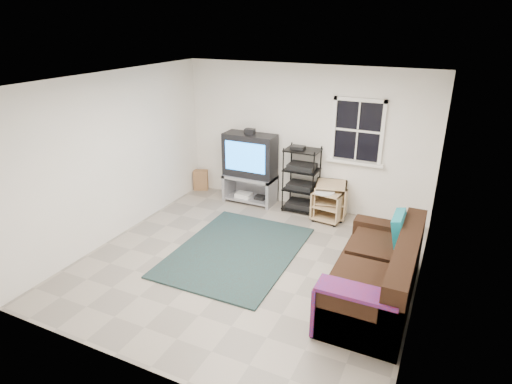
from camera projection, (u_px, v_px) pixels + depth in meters
The scene contains 8 objects.
room at pixel (357, 135), 7.22m from camera, with size 4.60×4.62×4.60m.
tv_unit at pixel (250, 162), 8.04m from camera, with size 0.98×0.49×1.44m.
av_rack at pixel (301, 183), 7.76m from camera, with size 0.60×0.44×1.21m.
side_table_left at pixel (330, 198), 7.60m from camera, with size 0.64×0.64×0.63m.
side_table_right at pixel (329, 203), 7.47m from camera, with size 0.54×0.54×0.57m.
sofa at pixel (377, 276), 5.31m from camera, with size 0.94×2.12×0.97m.
shag_rug at pixel (236, 251), 6.51m from camera, with size 1.72×2.36×0.03m, color black.
paper_bag at pixel (201, 180), 8.84m from camera, with size 0.29×0.18×0.41m, color olive.
Camera 1 is at (2.41, -4.84, 3.31)m, focal length 30.00 mm.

